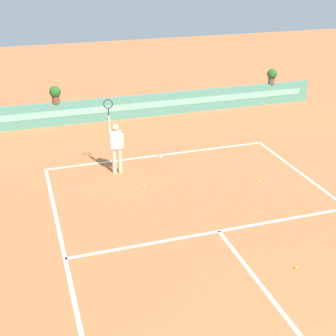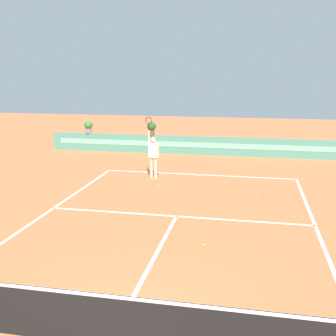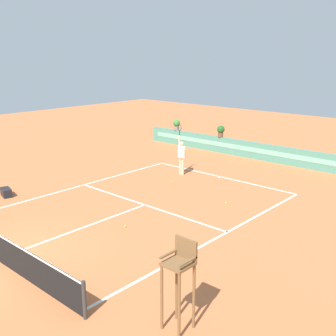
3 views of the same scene
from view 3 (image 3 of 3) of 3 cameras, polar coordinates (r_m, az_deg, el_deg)
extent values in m
plane|color=#C66B3D|center=(17.12, -4.15, -5.41)|extent=(60.00, 60.00, 0.00)
cube|color=white|center=(21.41, 7.24, -1.20)|extent=(8.22, 0.10, 0.01)
cube|color=white|center=(17.38, -3.20, -5.05)|extent=(8.22, 0.10, 0.01)
cube|color=white|center=(15.46, -11.70, -8.04)|extent=(0.10, 6.40, 0.01)
cube|color=white|center=(20.10, -12.46, -2.55)|extent=(0.10, 11.89, 0.01)
cube|color=white|center=(14.62, 7.12, -9.24)|extent=(0.10, 11.89, 0.01)
cube|color=white|center=(21.33, 7.09, -1.26)|extent=(0.10, 0.20, 0.01)
cylinder|color=#333333|center=(10.39, -11.38, -17.33)|extent=(0.10, 0.10, 1.00)
cube|color=#4C8E7A|center=(25.01, 13.19, 2.10)|extent=(18.00, 0.20, 1.00)
cube|color=#7ABCA8|center=(24.90, 13.08, 2.17)|extent=(17.10, 0.01, 0.28)
cylinder|color=brown|center=(9.74, -0.86, -17.33)|extent=(0.07, 0.07, 1.60)
cylinder|color=brown|center=(9.46, 1.53, -18.45)|extent=(0.07, 0.07, 1.60)
cylinder|color=brown|center=(10.06, 1.19, -16.17)|extent=(0.07, 0.07, 1.60)
cylinder|color=brown|center=(9.79, 3.56, -17.18)|extent=(0.07, 0.07, 1.60)
cube|color=brown|center=(9.34, 1.39, -12.98)|extent=(0.60, 0.60, 0.06)
cube|color=brown|center=(9.40, 2.49, -10.94)|extent=(0.60, 0.06, 0.48)
cube|color=brown|center=(9.42, 0.12, -11.66)|extent=(0.06, 0.60, 0.04)
cube|color=brown|center=(9.11, 2.71, -12.67)|extent=(0.06, 0.60, 0.04)
cube|color=black|center=(19.67, -21.29, -3.12)|extent=(0.77, 0.52, 0.36)
cylinder|color=beige|center=(21.49, 2.02, 0.22)|extent=(0.14, 0.14, 0.90)
cylinder|color=beige|center=(21.65, 1.70, 0.33)|extent=(0.14, 0.14, 0.90)
cube|color=white|center=(21.39, 1.88, 2.22)|extent=(0.40, 0.30, 0.60)
sphere|color=beige|center=(21.29, 1.89, 3.34)|extent=(0.22, 0.22, 0.22)
cylinder|color=beige|center=(21.43, 1.57, 3.75)|extent=(0.09, 0.09, 0.55)
cylinder|color=black|center=(21.35, 1.58, 4.85)|extent=(0.04, 0.04, 0.24)
torus|color=#262626|center=(21.30, 1.58, 5.54)|extent=(0.31, 0.10, 0.31)
cylinder|color=beige|center=(21.23, 2.23, 1.97)|extent=(0.09, 0.09, 0.50)
sphere|color=#CCE033|center=(20.34, 0.60, -1.87)|extent=(0.07, 0.07, 0.07)
sphere|color=#CCE033|center=(17.65, 7.95, -4.76)|extent=(0.07, 0.07, 0.07)
sphere|color=#CCE033|center=(15.30, -5.90, -7.92)|extent=(0.07, 0.07, 0.07)
cylinder|color=brown|center=(26.51, 7.22, 4.54)|extent=(0.32, 0.32, 0.28)
sphere|color=#235B23|center=(26.45, 7.25, 5.28)|extent=(0.48, 0.48, 0.48)
cylinder|color=gray|center=(28.72, 1.18, 5.49)|extent=(0.32, 0.32, 0.28)
sphere|color=#387F33|center=(28.66, 1.19, 6.17)|extent=(0.48, 0.48, 0.48)
camera|label=1|loc=(16.37, -45.04, 14.21)|focal=51.41mm
camera|label=2|loc=(9.60, -50.23, -0.52)|focal=44.33mm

